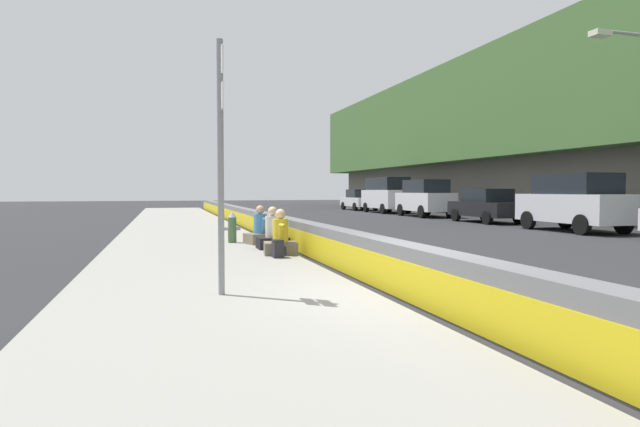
# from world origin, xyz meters

# --- Properties ---
(ground_plane) EXTENTS (160.00, 160.00, 0.00)m
(ground_plane) POSITION_xyz_m (0.00, 0.00, 0.00)
(ground_plane) COLOR #2B2B2D
(ground_plane) RESTS_ON ground
(sidewalk_strip) EXTENTS (80.00, 4.40, 0.14)m
(sidewalk_strip) POSITION_xyz_m (0.00, 2.65, 0.07)
(sidewalk_strip) COLOR gray
(sidewalk_strip) RESTS_ON ground_plane
(jersey_barrier) EXTENTS (76.00, 0.45, 0.85)m
(jersey_barrier) POSITION_xyz_m (0.00, 0.00, 0.42)
(jersey_barrier) COLOR slate
(jersey_barrier) RESTS_ON ground_plane
(route_sign_post) EXTENTS (0.44, 0.09, 3.60)m
(route_sign_post) POSITION_xyz_m (0.80, 2.60, 2.21)
(route_sign_post) COLOR gray
(route_sign_post) RESTS_ON sidewalk_strip
(fire_hydrant) EXTENTS (0.26, 0.46, 0.88)m
(fire_hydrant) POSITION_xyz_m (8.32, 1.52, 0.59)
(fire_hydrant) COLOR #47663D
(fire_hydrant) RESTS_ON sidewalk_strip
(seated_person_foreground) EXTENTS (0.74, 0.84, 1.06)m
(seated_person_foreground) POSITION_xyz_m (5.20, 0.79, 0.47)
(seated_person_foreground) COLOR #706651
(seated_person_foreground) RESTS_ON sidewalk_strip
(seated_person_middle) EXTENTS (0.69, 0.77, 1.08)m
(seated_person_middle) POSITION_xyz_m (6.45, 0.72, 0.48)
(seated_person_middle) COLOR black
(seated_person_middle) RESTS_ON sidewalk_strip
(seated_person_rear) EXTENTS (0.84, 0.92, 1.07)m
(seated_person_rear) POSITION_xyz_m (7.79, 0.80, 0.47)
(seated_person_rear) COLOR #706651
(seated_person_rear) RESTS_ON sidewalk_strip
(backpack) EXTENTS (0.32, 0.28, 0.40)m
(backpack) POSITION_xyz_m (4.64, 0.96, 0.33)
(backpack) COLOR #232328
(backpack) RESTS_ON sidewalk_strip
(parked_car_third) EXTENTS (4.86, 2.20, 2.28)m
(parked_car_third) POSITION_xyz_m (10.28, -12.14, 1.18)
(parked_car_third) COLOR silver
(parked_car_third) RESTS_ON ground_plane
(parked_car_fourth) EXTENTS (4.52, 1.99, 1.71)m
(parked_car_fourth) POSITION_xyz_m (16.31, -12.25, 0.86)
(parked_car_fourth) COLOR black
(parked_car_fourth) RESTS_ON ground_plane
(parked_car_midline) EXTENTS (4.86, 2.20, 2.28)m
(parked_car_midline) POSITION_xyz_m (22.59, -12.12, 1.18)
(parked_car_midline) COLOR silver
(parked_car_midline) RESTS_ON ground_plane
(parked_car_far) EXTENTS (5.11, 2.13, 2.56)m
(parked_car_far) POSITION_xyz_m (28.48, -12.14, 1.35)
(parked_car_far) COLOR silver
(parked_car_far) RESTS_ON ground_plane
(parked_car_farther) EXTENTS (4.51, 1.97, 1.71)m
(parked_car_farther) POSITION_xyz_m (34.05, -12.13, 0.86)
(parked_car_farther) COLOR silver
(parked_car_farther) RESTS_ON ground_plane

